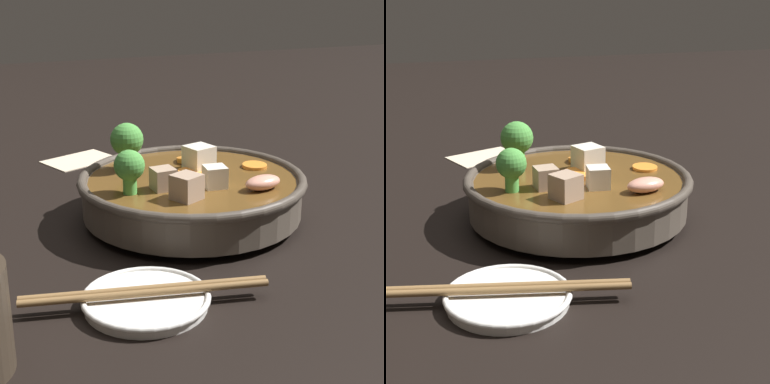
% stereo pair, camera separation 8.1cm
% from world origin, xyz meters
% --- Properties ---
extents(ground_plane, '(3.00, 3.00, 0.00)m').
position_xyz_m(ground_plane, '(0.00, 0.00, 0.00)').
color(ground_plane, black).
extents(stirfry_bowl, '(0.29, 0.29, 0.12)m').
position_xyz_m(stirfry_bowl, '(0.00, -0.00, 0.04)').
color(stirfry_bowl, '#51473D').
rests_on(stirfry_bowl, ground_plane).
extents(side_saucer, '(0.12, 0.12, 0.01)m').
position_xyz_m(side_saucer, '(0.12, 0.19, 0.01)').
color(side_saucer, white).
rests_on(side_saucer, ground_plane).
extents(napkin, '(0.13, 0.11, 0.00)m').
position_xyz_m(napkin, '(0.08, -0.31, 0.00)').
color(napkin, beige).
rests_on(napkin, ground_plane).
extents(chopsticks_pair, '(0.23, 0.06, 0.01)m').
position_xyz_m(chopsticks_pair, '(0.12, 0.19, 0.02)').
color(chopsticks_pair, olive).
rests_on(chopsticks_pair, side_saucer).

